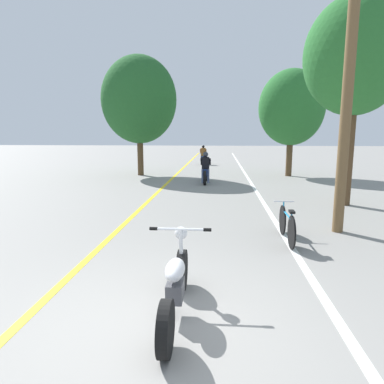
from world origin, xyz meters
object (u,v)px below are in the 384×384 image
object	(u,v)px
motorcycle_rider_lead	(205,171)
motorcycle_rider_far	(203,157)
motorcycle_foreground	(176,284)
utility_pole	(350,65)
roadside_tree_right_far	(292,108)
bicycle_parked	(287,225)
roadside_tree_right_near	(356,57)
roadside_tree_left	(139,100)

from	to	relation	value
motorcycle_rider_lead	motorcycle_rider_far	distance (m)	9.32
motorcycle_rider_far	motorcycle_foreground	bearing A→B (deg)	-88.21
utility_pole	motorcycle_foreground	bearing A→B (deg)	-129.62
roadside_tree_right_far	motorcycle_rider_far	size ratio (longest dim) A/B	2.84
motorcycle_rider_lead	bicycle_parked	bearing A→B (deg)	-76.39
roadside_tree_right_near	bicycle_parked	size ratio (longest dim) A/B	3.78
roadside_tree_left	motorcycle_rider_lead	distance (m)	5.70
motorcycle_rider_lead	roadside_tree_left	bearing A→B (deg)	144.16
motorcycle_rider_far	bicycle_parked	world-z (taller)	motorcycle_rider_far
roadside_tree_right_near	motorcycle_rider_far	distance (m)	15.41
bicycle_parked	utility_pole	bearing A→B (deg)	31.82
roadside_tree_left	roadside_tree_right_far	bearing A→B (deg)	1.80
utility_pole	bicycle_parked	bearing A→B (deg)	-148.18
roadside_tree_left	motorcycle_foreground	distance (m)	15.33
roadside_tree_left	motorcycle_rider_lead	xyz separation A→B (m)	(3.66, -2.65, -3.47)
roadside_tree_right_far	motorcycle_rider_lead	bearing A→B (deg)	-146.36
roadside_tree_right_near	motorcycle_foreground	xyz separation A→B (m)	(-4.56, -7.14, -4.12)
roadside_tree_right_far	motorcycle_foreground	bearing A→B (deg)	-106.14
roadside_tree_left	motorcycle_foreground	size ratio (longest dim) A/B	2.96
roadside_tree_right_near	roadside_tree_left	bearing A→B (deg)	138.86
utility_pole	roadside_tree_right_far	bearing A→B (deg)	84.97
roadside_tree_right_near	utility_pole	bearing A→B (deg)	-111.71
motorcycle_rider_far	motorcycle_rider_lead	bearing A→B (deg)	-86.62
roadside_tree_left	bicycle_parked	bearing A→B (deg)	-62.94
roadside_tree_right_far	bicycle_parked	xyz separation A→B (m)	(-2.27, -11.50, -3.22)
motorcycle_foreground	motorcycle_rider_far	size ratio (longest dim) A/B	1.09
utility_pole	motorcycle_rider_far	size ratio (longest dim) A/B	3.71
roadside_tree_left	roadside_tree_right_near	bearing A→B (deg)	-41.14
roadside_tree_left	motorcycle_rider_lead	world-z (taller)	roadside_tree_left
motorcycle_rider_lead	bicycle_parked	xyz separation A→B (m)	(2.08, -8.61, -0.18)
motorcycle_rider_lead	motorcycle_foreground	bearing A→B (deg)	-89.48
motorcycle_rider_lead	bicycle_parked	world-z (taller)	motorcycle_rider_lead
motorcycle_foreground	motorcycle_rider_lead	size ratio (longest dim) A/B	1.04
motorcycle_rider_lead	motorcycle_rider_far	world-z (taller)	motorcycle_rider_lead
bicycle_parked	roadside_tree_right_near	bearing A→B (deg)	56.95
roadside_tree_right_far	motorcycle_foreground	world-z (taller)	roadside_tree_right_far
motorcycle_foreground	motorcycle_rider_far	distance (m)	21.08
bicycle_parked	roadside_tree_right_far	bearing A→B (deg)	78.83
motorcycle_foreground	utility_pole	bearing A→B (deg)	50.38
motorcycle_rider_far	bicycle_parked	size ratio (longest dim) A/B	1.17
motorcycle_foreground	bicycle_parked	distance (m)	3.73
utility_pole	roadside_tree_left	xyz separation A→B (m)	(-7.08, 10.42, 0.29)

